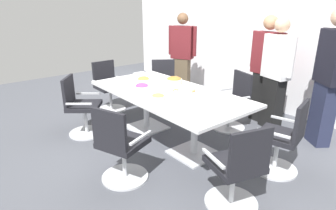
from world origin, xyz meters
name	(u,v)px	position (x,y,z in m)	size (l,w,h in m)	color
ground_plane	(168,140)	(0.00, 0.00, -0.01)	(10.00, 10.00, 0.01)	#4C4F56
back_wall	(269,33)	(0.00, 2.40, 1.40)	(8.00, 0.10, 2.80)	white
conference_table	(168,100)	(0.00, 0.00, 0.63)	(2.40, 1.20, 0.75)	white
office_chair_0	(81,109)	(-1.00, -0.89, 0.41)	(0.76, 0.76, 0.91)	silver
office_chair_1	(120,149)	(0.46, -1.06, 0.41)	(0.69, 0.69, 0.91)	silver
office_chair_2	(237,172)	(1.57, -0.43, 0.41)	(0.67, 0.67, 0.91)	silver
office_chair_3	(283,141)	(1.51, 0.51, 0.41)	(0.65, 0.65, 0.91)	silver
office_chair_4	(233,104)	(0.31, 1.08, 0.41)	(0.68, 0.68, 0.91)	silver
office_chair_5	(164,87)	(-1.13, 0.82, 0.41)	(0.75, 0.75, 0.91)	silver
office_chair_6	(109,89)	(-1.70, -0.05, 0.41)	(0.54, 0.54, 0.91)	silver
person_standing_0	(182,55)	(-1.44, 1.56, 0.91)	(0.58, 0.40, 1.74)	brown
person_standing_1	(265,68)	(0.43, 1.72, 0.92)	(0.61, 0.25, 1.76)	black
person_standing_2	(276,73)	(0.70, 1.59, 0.91)	(0.61, 0.33, 1.74)	black
person_standing_3	(329,76)	(1.46, 1.62, 1.00)	(0.54, 0.43, 1.89)	#232842
snack_bowl_chips_yellow	(143,80)	(-0.55, -0.04, 0.81)	(0.20, 0.20, 0.12)	white
snack_bowl_cookies	(158,97)	(0.20, -0.33, 0.79)	(0.17, 0.17, 0.09)	beige
snack_bowl_candy_mix	(142,88)	(-0.23, -0.28, 0.81)	(0.20, 0.20, 0.12)	white
snack_bowl_pretzels	(174,80)	(-0.25, 0.33, 0.81)	(0.25, 0.25, 0.12)	beige
donut_platter	(184,91)	(0.17, 0.15, 0.77)	(0.32, 0.32, 0.04)	white
plate_stack	(203,98)	(0.53, 0.15, 0.77)	(0.18, 0.18, 0.03)	white
napkin_pile	(141,75)	(-0.93, 0.18, 0.78)	(0.20, 0.20, 0.07)	white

